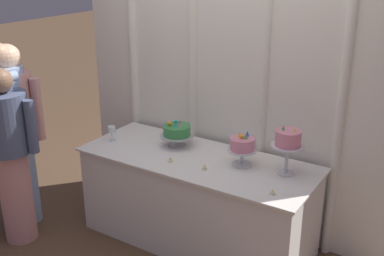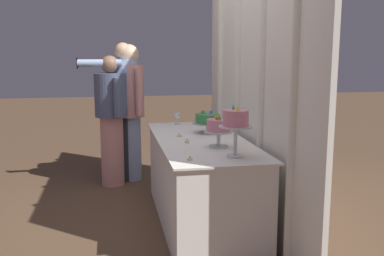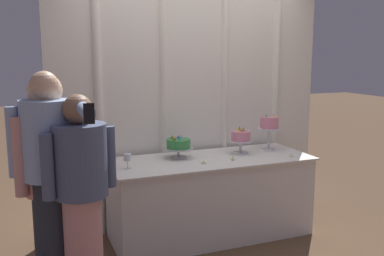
% 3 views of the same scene
% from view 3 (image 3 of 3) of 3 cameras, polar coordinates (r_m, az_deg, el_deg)
% --- Properties ---
extents(ground_plane, '(24.00, 24.00, 0.00)m').
position_cam_3_polar(ground_plane, '(4.31, 2.92, -14.30)').
color(ground_plane, brown).
extents(draped_curtain, '(2.89, 0.16, 2.89)m').
position_cam_3_polar(draped_curtain, '(4.44, -0.01, 7.17)').
color(draped_curtain, white).
rests_on(draped_curtain, ground_plane).
extents(cake_table, '(1.94, 0.77, 0.77)m').
position_cam_3_polar(cake_table, '(4.25, 2.40, -9.04)').
color(cake_table, white).
rests_on(cake_table, ground_plane).
extents(cake_display_leftmost, '(0.28, 0.28, 0.23)m').
position_cam_3_polar(cake_display_leftmost, '(4.12, -1.80, -2.22)').
color(cake_display_leftmost, '#B2B2B7').
rests_on(cake_display_leftmost, cake_table).
extents(cake_display_center, '(0.23, 0.23, 0.27)m').
position_cam_3_polar(cake_display_center, '(4.33, 6.42, -1.25)').
color(cake_display_center, silver).
rests_on(cake_display_center, cake_table).
extents(cake_display_rightmost, '(0.24, 0.24, 0.38)m').
position_cam_3_polar(cake_display_rightmost, '(4.51, 10.11, 0.44)').
color(cake_display_rightmost, silver).
rests_on(cake_display_rightmost, cake_table).
extents(wine_glass, '(0.06, 0.06, 0.13)m').
position_cam_3_polar(wine_glass, '(3.79, -8.48, -3.92)').
color(wine_glass, silver).
rests_on(wine_glass, cake_table).
extents(tealight_far_left, '(0.05, 0.05, 0.03)m').
position_cam_3_polar(tealight_far_left, '(3.93, 1.53, -4.61)').
color(tealight_far_left, beige).
rests_on(tealight_far_left, cake_table).
extents(tealight_near_left, '(0.04, 0.04, 0.04)m').
position_cam_3_polar(tealight_near_left, '(4.07, 5.35, -4.09)').
color(tealight_near_left, beige).
rests_on(tealight_near_left, cake_table).
extents(tealight_near_right, '(0.04, 0.04, 0.03)m').
position_cam_3_polar(tealight_near_right, '(4.30, 12.89, -3.60)').
color(tealight_near_right, beige).
rests_on(tealight_near_right, cake_table).
extents(guest_girl_blue_dress, '(0.51, 0.71, 1.65)m').
position_cam_3_polar(guest_girl_blue_dress, '(3.17, -18.22, -6.39)').
color(guest_girl_blue_dress, '#282D38').
rests_on(guest_girl_blue_dress, ground_plane).
extents(guest_man_pink_jacket, '(0.46, 0.45, 1.63)m').
position_cam_3_polar(guest_man_pink_jacket, '(3.25, -18.19, -6.22)').
color(guest_man_pink_jacket, '#93ADD6').
rests_on(guest_man_pink_jacket, ground_plane).
extents(guest_man_dark_suit, '(0.51, 0.46, 1.50)m').
position_cam_3_polar(guest_man_dark_suit, '(3.07, -14.31, -8.62)').
color(guest_man_dark_suit, '#D6938E').
rests_on(guest_man_dark_suit, ground_plane).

